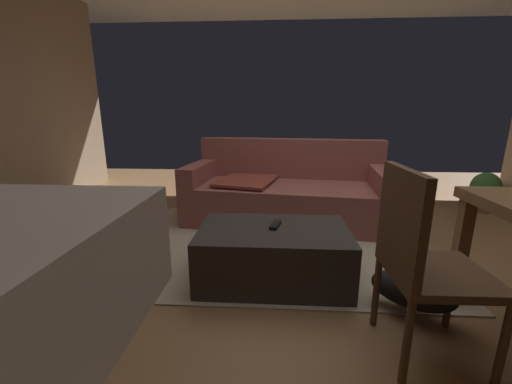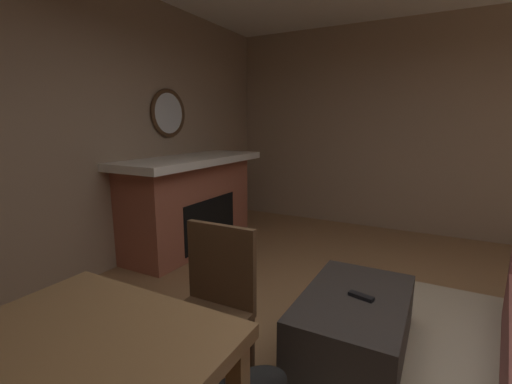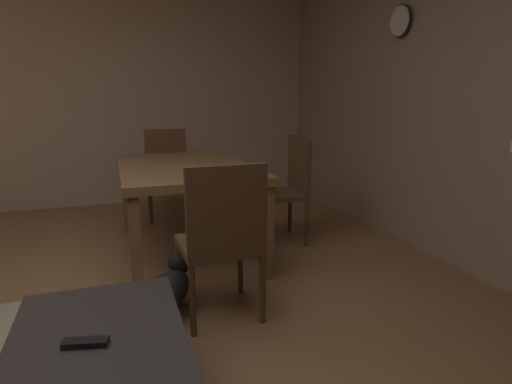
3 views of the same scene
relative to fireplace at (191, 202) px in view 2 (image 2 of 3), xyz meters
name	(u,v)px [view 2 (image 2 of 3)]	position (x,y,z in m)	size (l,w,h in m)	color
wall_back_fireplace_side	(43,132)	(1.45, -0.38, 0.86)	(7.28, 0.12, 2.84)	#9E846B
wall_left	(433,129)	(-1.99, 2.48, 0.86)	(0.12, 6.10, 2.84)	#9E846B
area_rug	(462,381)	(1.08, 2.84, -0.55)	(2.60, 2.00, 0.01)	tan
fireplace	(191,202)	(0.00, 0.00, 0.00)	(1.99, 0.76, 1.11)	#9E5642
round_wall_mirror	(168,113)	(0.00, -0.29, 1.05)	(0.57, 0.05, 0.57)	#4C331E
ottoman_coffee_table	(354,323)	(1.08, 2.21, -0.37)	(1.03, 0.64, 0.39)	#2D2826
tv_remote	(361,296)	(1.09, 2.24, -0.16)	(0.05, 0.16, 0.02)	black
dining_chair_west	(211,299)	(1.76, 1.55, -0.04)	(0.45, 0.45, 0.93)	#513823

